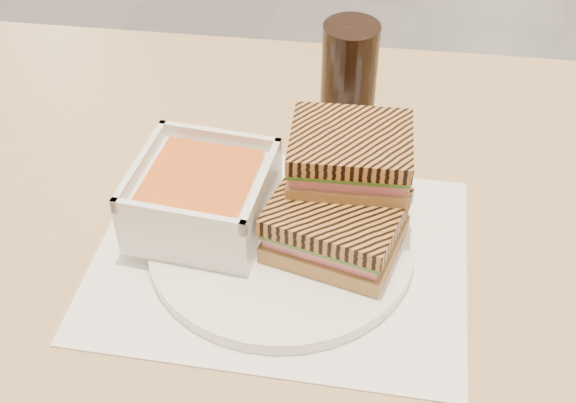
% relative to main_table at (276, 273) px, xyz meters
% --- Properties ---
extents(main_table, '(1.27, 0.83, 0.75)m').
position_rel_main_table_xyz_m(main_table, '(0.00, 0.00, 0.00)').
color(main_table, tan).
rests_on(main_table, ground).
extents(tray_liner, '(0.40, 0.32, 0.00)m').
position_rel_main_table_xyz_m(tray_liner, '(0.03, -0.08, 0.11)').
color(tray_liner, white).
rests_on(tray_liner, main_table).
extents(plate, '(0.27, 0.27, 0.01)m').
position_rel_main_table_xyz_m(plate, '(0.03, -0.07, 0.12)').
color(plate, white).
rests_on(plate, tray_liner).
extents(soup_bowl, '(0.13, 0.13, 0.07)m').
position_rel_main_table_xyz_m(soup_bowl, '(-0.06, -0.06, 0.16)').
color(soup_bowl, white).
rests_on(soup_bowl, plate).
extents(panini_lower, '(0.14, 0.12, 0.06)m').
position_rel_main_table_xyz_m(panini_lower, '(0.08, -0.06, 0.16)').
color(panini_lower, '#B07945').
rests_on(panini_lower, plate).
extents(panini_upper, '(0.13, 0.11, 0.05)m').
position_rel_main_table_xyz_m(panini_upper, '(0.08, -0.01, 0.21)').
color(panini_upper, '#B07945').
rests_on(panini_upper, panini_lower).
extents(cola_glass, '(0.07, 0.07, 0.14)m').
position_rel_main_table_xyz_m(cola_glass, '(0.05, 0.16, 0.19)').
color(cola_glass, black).
rests_on(cola_glass, main_table).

